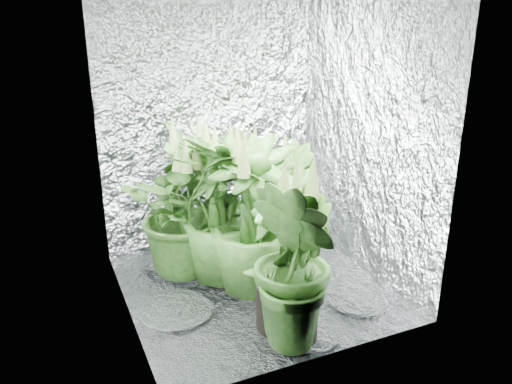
{
  "coord_description": "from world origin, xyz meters",
  "views": [
    {
      "loc": [
        -1.17,
        -2.64,
        1.65
      ],
      "look_at": [
        0.02,
        0.0,
        0.65
      ],
      "focal_mm": 35.0,
      "sensor_mm": 36.0,
      "label": 1
    }
  ],
  "objects_px": {
    "plant_a": "(186,211)",
    "plant_e": "(251,206)",
    "plant_b": "(190,193)",
    "plant_g": "(296,265)",
    "circulation_fan": "(302,226)",
    "plant_c": "(284,209)",
    "plant_h": "(252,219)",
    "plant_d": "(220,212)",
    "plant_f": "(283,253)"
  },
  "relations": [
    {
      "from": "plant_a",
      "to": "plant_d",
      "type": "bearing_deg",
      "value": -44.84
    },
    {
      "from": "plant_e",
      "to": "plant_h",
      "type": "xyz_separation_m",
      "value": [
        -0.11,
        -0.28,
        0.03
      ]
    },
    {
      "from": "plant_a",
      "to": "plant_f",
      "type": "bearing_deg",
      "value": -70.68
    },
    {
      "from": "plant_h",
      "to": "circulation_fan",
      "type": "distance_m",
      "value": 0.81
    },
    {
      "from": "plant_d",
      "to": "plant_h",
      "type": "xyz_separation_m",
      "value": [
        0.13,
        -0.22,
        0.01
      ]
    },
    {
      "from": "plant_b",
      "to": "plant_d",
      "type": "distance_m",
      "value": 0.46
    },
    {
      "from": "plant_d",
      "to": "plant_e",
      "type": "height_order",
      "value": "plant_d"
    },
    {
      "from": "plant_e",
      "to": "circulation_fan",
      "type": "relative_size",
      "value": 2.47
    },
    {
      "from": "plant_b",
      "to": "circulation_fan",
      "type": "bearing_deg",
      "value": -16.25
    },
    {
      "from": "plant_e",
      "to": "plant_g",
      "type": "bearing_deg",
      "value": -98.62
    },
    {
      "from": "plant_a",
      "to": "circulation_fan",
      "type": "relative_size",
      "value": 2.47
    },
    {
      "from": "plant_b",
      "to": "plant_g",
      "type": "distance_m",
      "value": 1.29
    },
    {
      "from": "plant_d",
      "to": "plant_h",
      "type": "height_order",
      "value": "same"
    },
    {
      "from": "plant_f",
      "to": "plant_c",
      "type": "bearing_deg",
      "value": 61.96
    },
    {
      "from": "plant_f",
      "to": "plant_d",
      "type": "bearing_deg",
      "value": 100.0
    },
    {
      "from": "plant_a",
      "to": "plant_f",
      "type": "relative_size",
      "value": 0.97
    },
    {
      "from": "circulation_fan",
      "to": "plant_e",
      "type": "bearing_deg",
      "value": -146.21
    },
    {
      "from": "plant_c",
      "to": "plant_g",
      "type": "bearing_deg",
      "value": -113.67
    },
    {
      "from": "plant_g",
      "to": "plant_h",
      "type": "distance_m",
      "value": 0.61
    },
    {
      "from": "plant_g",
      "to": "plant_b",
      "type": "bearing_deg",
      "value": 97.58
    },
    {
      "from": "plant_a",
      "to": "plant_b",
      "type": "xyz_separation_m",
      "value": [
        0.11,
        0.28,
        0.02
      ]
    },
    {
      "from": "plant_c",
      "to": "plant_e",
      "type": "bearing_deg",
      "value": 169.46
    },
    {
      "from": "plant_a",
      "to": "plant_h",
      "type": "distance_m",
      "value": 0.5
    },
    {
      "from": "plant_h",
      "to": "circulation_fan",
      "type": "relative_size",
      "value": 2.67
    },
    {
      "from": "plant_c",
      "to": "circulation_fan",
      "type": "xyz_separation_m",
      "value": [
        0.26,
        0.2,
        -0.25
      ]
    },
    {
      "from": "plant_a",
      "to": "plant_e",
      "type": "bearing_deg",
      "value": -15.21
    },
    {
      "from": "plant_h",
      "to": "circulation_fan",
      "type": "height_order",
      "value": "plant_h"
    },
    {
      "from": "plant_h",
      "to": "plant_e",
      "type": "bearing_deg",
      "value": 68.02
    },
    {
      "from": "plant_c",
      "to": "plant_e",
      "type": "distance_m",
      "value": 0.24
    },
    {
      "from": "plant_a",
      "to": "plant_g",
      "type": "height_order",
      "value": "plant_g"
    },
    {
      "from": "plant_e",
      "to": "plant_f",
      "type": "bearing_deg",
      "value": -99.81
    },
    {
      "from": "plant_b",
      "to": "plant_h",
      "type": "distance_m",
      "value": 0.7
    },
    {
      "from": "plant_d",
      "to": "circulation_fan",
      "type": "xyz_separation_m",
      "value": [
        0.73,
        0.22,
        -0.31
      ]
    },
    {
      "from": "plant_c",
      "to": "plant_d",
      "type": "bearing_deg",
      "value": -177.83
    },
    {
      "from": "plant_b",
      "to": "plant_h",
      "type": "xyz_separation_m",
      "value": [
        0.19,
        -0.67,
        0.01
      ]
    },
    {
      "from": "plant_b",
      "to": "plant_h",
      "type": "relative_size",
      "value": 0.99
    },
    {
      "from": "plant_e",
      "to": "circulation_fan",
      "type": "bearing_deg",
      "value": 17.77
    },
    {
      "from": "plant_e",
      "to": "plant_f",
      "type": "xyz_separation_m",
      "value": [
        -0.12,
        -0.72,
        -0.01
      ]
    },
    {
      "from": "plant_f",
      "to": "circulation_fan",
      "type": "relative_size",
      "value": 2.56
    },
    {
      "from": "plant_h",
      "to": "plant_d",
      "type": "bearing_deg",
      "value": 120.29
    },
    {
      "from": "plant_b",
      "to": "plant_e",
      "type": "xyz_separation_m",
      "value": [
        0.3,
        -0.39,
        -0.01
      ]
    },
    {
      "from": "plant_b",
      "to": "plant_e",
      "type": "bearing_deg",
      "value": -52.06
    },
    {
      "from": "plant_a",
      "to": "circulation_fan",
      "type": "height_order",
      "value": "plant_a"
    },
    {
      "from": "plant_a",
      "to": "plant_e",
      "type": "relative_size",
      "value": 1.0
    },
    {
      "from": "plant_g",
      "to": "plant_h",
      "type": "bearing_deg",
      "value": 87.96
    },
    {
      "from": "plant_a",
      "to": "plant_b",
      "type": "height_order",
      "value": "plant_b"
    },
    {
      "from": "plant_f",
      "to": "plant_h",
      "type": "bearing_deg",
      "value": 88.51
    },
    {
      "from": "plant_d",
      "to": "circulation_fan",
      "type": "relative_size",
      "value": 2.67
    },
    {
      "from": "plant_b",
      "to": "circulation_fan",
      "type": "height_order",
      "value": "plant_b"
    },
    {
      "from": "plant_c",
      "to": "plant_a",
      "type": "bearing_deg",
      "value": 166.46
    }
  ]
}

